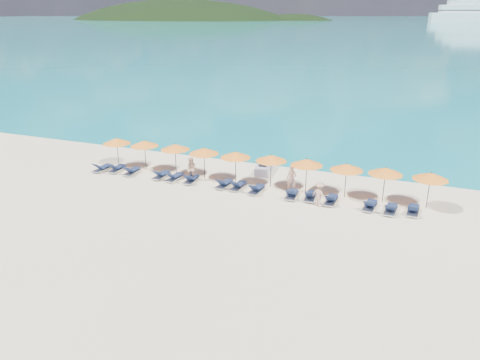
% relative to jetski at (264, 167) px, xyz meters
% --- Properties ---
extents(ground, '(1400.00, 1400.00, 0.00)m').
position_rel_jetski_xyz_m(ground, '(0.20, -8.30, -0.37)').
color(ground, beige).
extents(sea, '(1600.00, 1300.00, 0.01)m').
position_rel_jetski_xyz_m(sea, '(0.20, 651.70, -0.37)').
color(sea, '#1FA9B2').
rests_on(sea, ground).
extents(headland_main, '(374.00, 242.00, 126.50)m').
position_rel_jetski_xyz_m(headland_main, '(-299.80, 531.70, -38.37)').
color(headland_main, black).
rests_on(headland_main, ground).
extents(headland_small, '(162.00, 126.00, 85.50)m').
position_rel_jetski_xyz_m(headland_small, '(-149.80, 551.70, -35.37)').
color(headland_small, black).
rests_on(headland_small, ground).
extents(jetski, '(1.25, 2.64, 0.91)m').
position_rel_jetski_xyz_m(jetski, '(0.00, 0.00, 0.00)').
color(jetski, '#B7B3D0').
rests_on(jetski, ground).
extents(beachgoer_a, '(0.67, 0.45, 1.80)m').
position_rel_jetski_xyz_m(beachgoer_a, '(2.89, -3.11, 0.53)').
color(beachgoer_a, tan).
rests_on(beachgoer_a, ground).
extents(beachgoer_b, '(0.85, 0.53, 1.67)m').
position_rel_jetski_xyz_m(beachgoer_b, '(-4.05, -3.63, 0.46)').
color(beachgoer_b, tan).
rests_on(beachgoer_b, ground).
extents(beachgoer_c, '(1.12, 0.88, 1.57)m').
position_rel_jetski_xyz_m(beachgoer_c, '(5.09, -4.78, 0.41)').
color(beachgoer_c, tan).
rests_on(beachgoer_c, ground).
extents(umbrella_0, '(2.10, 2.10, 2.28)m').
position_rel_jetski_xyz_m(umbrella_0, '(-10.62, -2.86, 1.64)').
color(umbrella_0, black).
rests_on(umbrella_0, ground).
extents(umbrella_1, '(2.10, 2.10, 2.28)m').
position_rel_jetski_xyz_m(umbrella_1, '(-8.33, -2.69, 1.64)').
color(umbrella_1, black).
rests_on(umbrella_1, ground).
extents(umbrella_2, '(2.10, 2.10, 2.28)m').
position_rel_jetski_xyz_m(umbrella_2, '(-5.79, -2.71, 1.64)').
color(umbrella_2, black).
rests_on(umbrella_2, ground).
extents(umbrella_3, '(2.10, 2.10, 2.28)m').
position_rel_jetski_xyz_m(umbrella_3, '(-3.46, -2.82, 1.64)').
color(umbrella_3, black).
rests_on(umbrella_3, ground).
extents(umbrella_4, '(2.10, 2.10, 2.28)m').
position_rel_jetski_xyz_m(umbrella_4, '(-1.10, -2.86, 1.64)').
color(umbrella_4, black).
rests_on(umbrella_4, ground).
extents(umbrella_5, '(2.10, 2.10, 2.28)m').
position_rel_jetski_xyz_m(umbrella_5, '(1.36, -2.70, 1.64)').
color(umbrella_5, black).
rests_on(umbrella_5, ground).
extents(umbrella_6, '(2.10, 2.10, 2.28)m').
position_rel_jetski_xyz_m(umbrella_6, '(3.76, -2.71, 1.64)').
color(umbrella_6, black).
rests_on(umbrella_6, ground).
extents(umbrella_7, '(2.10, 2.10, 2.28)m').
position_rel_jetski_xyz_m(umbrella_7, '(6.28, -2.76, 1.64)').
color(umbrella_7, black).
rests_on(umbrella_7, ground).
extents(umbrella_8, '(2.10, 2.10, 2.28)m').
position_rel_jetski_xyz_m(umbrella_8, '(8.59, -2.66, 1.64)').
color(umbrella_8, black).
rests_on(umbrella_8, ground).
extents(umbrella_9, '(2.10, 2.10, 2.28)m').
position_rel_jetski_xyz_m(umbrella_9, '(11.12, -2.66, 1.64)').
color(umbrella_9, black).
rests_on(umbrella_9, ground).
extents(lounger_0, '(0.79, 1.75, 0.66)m').
position_rel_jetski_xyz_m(lounger_0, '(-11.15, -4.14, -0.14)').
color(lounger_0, silver).
rests_on(lounger_0, ground).
extents(lounger_1, '(0.68, 1.72, 0.66)m').
position_rel_jetski_xyz_m(lounger_1, '(-10.09, -3.83, -0.14)').
color(lounger_1, silver).
rests_on(lounger_1, ground).
extents(lounger_2, '(0.70, 1.73, 0.66)m').
position_rel_jetski_xyz_m(lounger_2, '(-8.71, -3.96, -0.14)').
color(lounger_2, silver).
rests_on(lounger_2, ground).
extents(lounger_3, '(0.68, 1.72, 0.66)m').
position_rel_jetski_xyz_m(lounger_3, '(-6.33, -3.87, -0.14)').
color(lounger_3, silver).
rests_on(lounger_3, ground).
extents(lounger_4, '(0.77, 1.75, 0.66)m').
position_rel_jetski_xyz_m(lounger_4, '(-5.23, -3.93, -0.14)').
color(lounger_4, silver).
rests_on(lounger_4, ground).
extents(lounger_5, '(0.77, 1.75, 0.66)m').
position_rel_jetski_xyz_m(lounger_5, '(-3.96, -3.87, -0.14)').
color(lounger_5, silver).
rests_on(lounger_5, ground).
extents(lounger_6, '(0.79, 1.76, 0.66)m').
position_rel_jetski_xyz_m(lounger_6, '(-1.49, -3.90, -0.14)').
color(lounger_6, silver).
rests_on(lounger_6, ground).
extents(lounger_7, '(0.74, 1.74, 0.66)m').
position_rel_jetski_xyz_m(lounger_7, '(-0.50, -3.87, -0.14)').
color(lounger_7, silver).
rests_on(lounger_7, ground).
extents(lounger_8, '(0.71, 1.73, 0.66)m').
position_rel_jetski_xyz_m(lounger_8, '(0.85, -4.03, -0.14)').
color(lounger_8, silver).
rests_on(lounger_8, ground).
extents(lounger_9, '(0.75, 1.74, 0.66)m').
position_rel_jetski_xyz_m(lounger_9, '(3.20, -4.03, -0.14)').
color(lounger_9, silver).
rests_on(lounger_9, ground).
extents(lounger_10, '(0.78, 1.75, 0.66)m').
position_rel_jetski_xyz_m(lounger_10, '(4.36, -3.88, -0.14)').
color(lounger_10, silver).
rests_on(lounger_10, ground).
extents(lounger_11, '(0.63, 1.70, 0.66)m').
position_rel_jetski_xyz_m(lounger_11, '(5.69, -4.03, -0.14)').
color(lounger_11, silver).
rests_on(lounger_11, ground).
extents(lounger_12, '(0.78, 1.75, 0.66)m').
position_rel_jetski_xyz_m(lounger_12, '(8.01, -4.05, -0.14)').
color(lounger_12, silver).
rests_on(lounger_12, ground).
extents(lounger_13, '(0.73, 1.74, 0.66)m').
position_rel_jetski_xyz_m(lounger_13, '(9.20, -4.17, -0.14)').
color(lounger_13, silver).
rests_on(lounger_13, ground).
extents(lounger_14, '(0.71, 1.73, 0.66)m').
position_rel_jetski_xyz_m(lounger_14, '(10.42, -3.84, -0.14)').
color(lounger_14, silver).
rests_on(lounger_14, ground).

